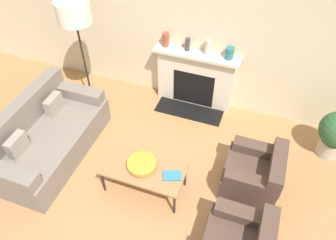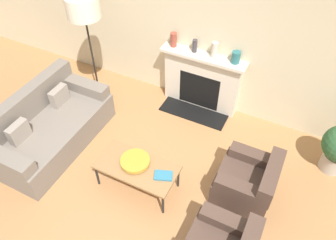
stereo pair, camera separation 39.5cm
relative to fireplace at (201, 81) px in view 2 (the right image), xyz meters
name	(u,v)px [view 2 (the right image)]	position (x,y,z in m)	size (l,w,h in m)	color
ground_plane	(138,207)	(0.05, -2.27, -0.50)	(18.00, 18.00, 0.00)	#A87547
wall_back	(213,27)	(0.05, 0.15, 0.95)	(18.00, 0.06, 2.90)	beige
fireplace	(201,81)	(0.00, 0.00, 0.00)	(1.40, 0.59, 1.03)	beige
couch	(49,127)	(-1.73, -1.84, -0.19)	(0.97, 1.91, 0.86)	slate
armchair_far	(248,181)	(1.27, -1.42, -0.23)	(0.74, 0.76, 0.68)	#4C382D
coffee_table	(137,168)	(-0.12, -1.96, -0.11)	(1.09, 0.54, 0.42)	olive
bowl	(135,161)	(-0.16, -1.92, -0.03)	(0.40, 0.40, 0.07)	#BC8E2D
book	(163,176)	(0.27, -1.94, -0.06)	(0.27, 0.23, 0.02)	teal
floor_lamp	(84,13)	(-1.65, -0.68, 1.15)	(0.50, 0.50, 1.91)	black
mantel_vase_left	(174,40)	(-0.53, 0.02, 0.64)	(0.11, 0.11, 0.23)	brown
mantel_vase_center_left	(195,46)	(-0.17, 0.02, 0.63)	(0.08, 0.08, 0.21)	#3D383D
mantel_vase_center_right	(215,50)	(0.16, 0.02, 0.65)	(0.10, 0.10, 0.25)	beige
mantel_vase_right	(236,57)	(0.50, 0.02, 0.62)	(0.13, 0.13, 0.19)	#28666B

